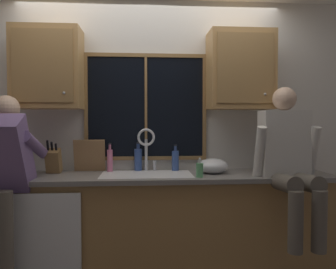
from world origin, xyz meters
The scene contains 22 objects.
back_wall centered at (0.00, 0.06, 1.27)m, with size 5.53×0.12×2.55m, color silver.
window_glass centered at (-0.04, -0.01, 1.52)m, with size 1.10×0.02×0.95m, color black.
window_frame_top centered at (-0.04, -0.02, 2.02)m, with size 1.17×0.02×0.04m, color olive.
window_frame_bottom centered at (-0.04, -0.02, 1.03)m, with size 1.17×0.02×0.04m, color olive.
window_frame_left centered at (-0.61, -0.02, 1.52)m, with size 0.04×0.02×0.95m, color olive.
window_frame_right centered at (0.53, -0.02, 1.52)m, with size 0.04×0.02×0.95m, color olive.
window_mullion_center centered at (-0.04, -0.02, 1.52)m, with size 0.02×0.02×0.95m, color olive.
lower_cabinet_run centered at (0.00, -0.29, 0.44)m, with size 3.13×0.58×0.88m, color #A07744.
countertop centered at (0.00, -0.31, 0.90)m, with size 3.19×0.62×0.04m, color slate.
dishwasher_front centered at (-0.86, -0.61, 0.46)m, with size 0.60×0.02×0.74m, color white.
upper_cabinet_left centered at (-0.92, -0.17, 1.86)m, with size 0.59×0.36×0.72m.
upper_cabinet_right centered at (0.83, -0.17, 1.86)m, with size 0.59×0.36×0.72m.
sink centered at (-0.04, -0.30, 0.82)m, with size 0.80×0.46×0.21m.
faucet centered at (-0.03, -0.12, 1.17)m, with size 0.18×0.09×0.40m.
person_sitting_on_counter centered at (1.13, -0.57, 1.10)m, with size 0.54×0.59×1.26m.
knife_block centered at (-0.88, -0.18, 1.03)m, with size 0.12×0.18×0.32m.
cutting_board centered at (-0.57, -0.08, 1.07)m, with size 0.29×0.02×0.30m, color #997047.
mixing_bowl centered at (0.56, -0.27, 0.98)m, with size 0.28×0.28×0.14m, color silver.
soap_dispenser centered at (0.40, -0.49, 0.98)m, with size 0.06×0.07×0.17m.
bottle_green_glass centered at (-0.12, -0.07, 1.03)m, with size 0.07×0.07×0.27m.
bottle_tall_clear centered at (0.23, -0.10, 1.02)m, with size 0.07×0.07×0.25m.
bottle_amber_small centered at (-0.38, -0.11, 1.03)m, with size 0.05×0.05×0.27m.
Camera 1 is at (-0.08, -3.31, 1.39)m, focal length 36.59 mm.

